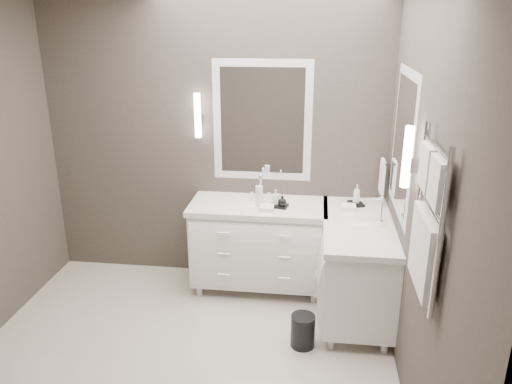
# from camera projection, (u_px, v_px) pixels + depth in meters

# --- Properties ---
(floor) EXTENTS (3.20, 3.00, 0.01)m
(floor) POSITION_uv_depth(u_px,v_px,m) (178.00, 368.00, 3.69)
(floor) COLOR beige
(floor) RESTS_ON ground
(wall_back) EXTENTS (3.20, 0.01, 2.70)m
(wall_back) POSITION_uv_depth(u_px,v_px,m) (214.00, 141.00, 4.64)
(wall_back) COLOR #413934
(wall_back) RESTS_ON floor
(wall_front) EXTENTS (3.20, 0.01, 2.70)m
(wall_front) POSITION_uv_depth(u_px,v_px,m) (49.00, 334.00, 1.83)
(wall_front) COLOR #413934
(wall_front) RESTS_ON floor
(wall_right) EXTENTS (0.01, 3.00, 2.70)m
(wall_right) POSITION_uv_depth(u_px,v_px,m) (422.00, 207.00, 3.05)
(wall_right) COLOR #413934
(wall_right) RESTS_ON floor
(vanity_back) EXTENTS (1.24, 0.59, 0.97)m
(vanity_back) POSITION_uv_depth(u_px,v_px,m) (259.00, 241.00, 4.62)
(vanity_back) COLOR white
(vanity_back) RESTS_ON floor
(vanity_right) EXTENTS (0.59, 1.24, 0.97)m
(vanity_right) POSITION_uv_depth(u_px,v_px,m) (357.00, 262.00, 4.21)
(vanity_right) COLOR white
(vanity_right) RESTS_ON floor
(mirror_back) EXTENTS (0.90, 0.02, 1.10)m
(mirror_back) POSITION_uv_depth(u_px,v_px,m) (262.00, 121.00, 4.51)
(mirror_back) COLOR white
(mirror_back) RESTS_ON wall_back
(mirror_right) EXTENTS (0.02, 0.90, 1.10)m
(mirror_right) POSITION_uv_depth(u_px,v_px,m) (403.00, 143.00, 3.73)
(mirror_right) COLOR white
(mirror_right) RESTS_ON wall_right
(sconce_back) EXTENTS (0.06, 0.06, 0.40)m
(sconce_back) POSITION_uv_depth(u_px,v_px,m) (198.00, 116.00, 4.50)
(sconce_back) COLOR white
(sconce_back) RESTS_ON wall_back
(sconce_right) EXTENTS (0.06, 0.06, 0.40)m
(sconce_right) POSITION_uv_depth(u_px,v_px,m) (407.00, 158.00, 3.18)
(sconce_right) COLOR white
(sconce_right) RESTS_ON wall_right
(towel_bar_corner) EXTENTS (0.03, 0.22, 0.30)m
(towel_bar_corner) POSITION_uv_depth(u_px,v_px,m) (382.00, 176.00, 4.41)
(towel_bar_corner) COLOR white
(towel_bar_corner) RESTS_ON wall_right
(towel_ladder) EXTENTS (0.06, 0.58, 0.90)m
(towel_ladder) POSITION_uv_depth(u_px,v_px,m) (427.00, 226.00, 2.67)
(towel_ladder) COLOR white
(towel_ladder) RESTS_ON wall_right
(waste_bin) EXTENTS (0.25, 0.25, 0.27)m
(waste_bin) POSITION_uv_depth(u_px,v_px,m) (303.00, 331.00, 3.88)
(waste_bin) COLOR black
(waste_bin) RESTS_ON floor
(amenity_tray_back) EXTENTS (0.17, 0.14, 0.02)m
(amenity_tray_back) POSITION_uv_depth(u_px,v_px,m) (279.00, 206.00, 4.42)
(amenity_tray_back) COLOR black
(amenity_tray_back) RESTS_ON vanity_back
(amenity_tray_right) EXTENTS (0.15, 0.18, 0.02)m
(amenity_tray_right) POSITION_uv_depth(u_px,v_px,m) (356.00, 204.00, 4.46)
(amenity_tray_right) COLOR black
(amenity_tray_right) RESTS_ON vanity_right
(water_bottle) EXTENTS (0.09, 0.09, 0.19)m
(water_bottle) POSITION_uv_depth(u_px,v_px,m) (259.00, 196.00, 4.40)
(water_bottle) COLOR silver
(water_bottle) RESTS_ON vanity_back
(soap_bottle_a) EXTENTS (0.07, 0.07, 0.13)m
(soap_bottle_a) POSITION_uv_depth(u_px,v_px,m) (276.00, 197.00, 4.41)
(soap_bottle_a) COLOR white
(soap_bottle_a) RESTS_ON amenity_tray_back
(soap_bottle_b) EXTENTS (0.10, 0.10, 0.10)m
(soap_bottle_b) POSITION_uv_depth(u_px,v_px,m) (282.00, 201.00, 4.37)
(soap_bottle_b) COLOR black
(soap_bottle_b) RESTS_ON amenity_tray_back
(soap_bottle_c) EXTENTS (0.06, 0.07, 0.17)m
(soap_bottle_c) POSITION_uv_depth(u_px,v_px,m) (357.00, 194.00, 4.43)
(soap_bottle_c) COLOR white
(soap_bottle_c) RESTS_ON amenity_tray_right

